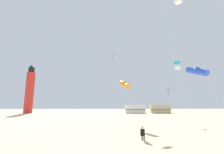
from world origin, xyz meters
TOP-DOWN VIEW (x-y plane):
  - kite_flyer_standing at (1.87, 6.08)m, footprint 0.44×0.56m
  - kite_box_cyan at (9.16, 14.36)m, footprint 1.61×1.61m
  - kite_tube_orange at (1.59, 15.09)m, footprint 3.10×3.34m
  - kite_diamond_violet at (8.85, 17.34)m, footprint 2.01×2.01m
  - kite_tube_blue at (9.31, 10.08)m, footprint 3.28×3.64m
  - kite_diamond_scarlet at (-0.01, 16.05)m, footprint 2.29×2.24m
  - lighthouse_distant at (-27.24, 48.66)m, footprint 2.80×2.80m
  - rv_van_white at (8.84, 45.10)m, footprint 6.60×2.84m
  - rv_van_tan at (17.44, 45.84)m, footprint 6.60×2.83m

SIDE VIEW (x-z plane):
  - kite_flyer_standing at x=1.87m, z-range 0.03..1.19m
  - rv_van_white at x=8.84m, z-range -0.01..2.79m
  - rv_van_tan at x=17.44m, z-range -0.01..2.79m
  - kite_diamond_violet at x=8.85m, z-range 2.39..7.92m
  - kite_tube_orange at x=1.59m, z-range 2.52..8.97m
  - kite_tube_blue at x=9.31m, z-range 2.96..10.29m
  - lighthouse_distant at x=-27.24m, z-range -0.56..16.24m
  - kite_box_cyan at x=9.16m, z-range 3.89..12.85m
  - kite_diamond_scarlet at x=-0.01m, z-range 4.71..15.49m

